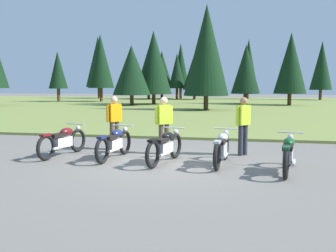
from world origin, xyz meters
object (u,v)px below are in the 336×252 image
(motorcycle_british_green, at_px, (288,154))
(rider_in_hivis_vest, at_px, (164,122))
(motorcycle_silver, at_px, (222,148))
(rider_near_row_end, at_px, (114,119))
(motorcycle_navy, at_px, (114,143))
(motorcycle_maroon, at_px, (63,141))
(motorcycle_black, at_px, (165,146))
(rider_with_back_turned, at_px, (243,122))

(motorcycle_british_green, bearing_deg, rider_in_hivis_vest, 152.08)
(motorcycle_silver, distance_m, rider_near_row_end, 3.80)
(motorcycle_navy, relative_size, motorcycle_silver, 1.00)
(rider_in_hivis_vest, bearing_deg, motorcycle_silver, -34.70)
(motorcycle_maroon, height_order, rider_in_hivis_vest, rider_in_hivis_vest)
(motorcycle_british_green, bearing_deg, motorcycle_maroon, 171.83)
(motorcycle_british_green, bearing_deg, motorcycle_navy, 170.35)
(motorcycle_black, bearing_deg, rider_in_hivis_vest, 102.95)
(motorcycle_silver, bearing_deg, motorcycle_black, -177.70)
(motorcycle_navy, relative_size, rider_in_hivis_vest, 1.26)
(rider_with_back_turned, bearing_deg, motorcycle_maroon, -167.87)
(motorcycle_silver, bearing_deg, motorcycle_navy, 175.61)
(motorcycle_navy, relative_size, motorcycle_british_green, 1.01)
(rider_in_hivis_vest, height_order, rider_with_back_turned, same)
(motorcycle_black, distance_m, rider_with_back_turned, 2.52)
(motorcycle_silver, distance_m, rider_with_back_turned, 1.59)
(rider_near_row_end, distance_m, rider_with_back_turned, 3.94)
(motorcycle_maroon, bearing_deg, rider_with_back_turned, 12.13)
(motorcycle_silver, bearing_deg, rider_in_hivis_vest, 145.30)
(motorcycle_british_green, relative_size, rider_near_row_end, 1.25)
(motorcycle_maroon, bearing_deg, motorcycle_black, -7.29)
(motorcycle_silver, relative_size, rider_near_row_end, 1.26)
(motorcycle_navy, xyz_separation_m, motorcycle_black, (1.47, -0.28, 0.00))
(motorcycle_navy, xyz_separation_m, rider_in_hivis_vest, (1.18, 0.98, 0.51))
(motorcycle_silver, height_order, rider_with_back_turned, rider_with_back_turned)
(motorcycle_black, bearing_deg, motorcycle_maroon, 172.71)
(motorcycle_british_green, distance_m, rider_in_hivis_vest, 3.76)
(motorcycle_maroon, relative_size, rider_near_row_end, 1.24)
(motorcycle_british_green, bearing_deg, rider_near_row_end, 156.46)
(motorcycle_maroon, bearing_deg, motorcycle_british_green, -8.17)
(motorcycle_black, xyz_separation_m, motorcycle_british_green, (3.00, -0.48, 0.00))
(motorcycle_maroon, xyz_separation_m, rider_with_back_turned, (5.02, 1.08, 0.51))
(motorcycle_maroon, distance_m, motorcycle_british_green, 6.10)
(motorcycle_silver, bearing_deg, motorcycle_maroon, 175.79)
(motorcycle_black, relative_size, rider_with_back_turned, 1.24)
(motorcycle_navy, bearing_deg, rider_in_hivis_vest, 39.74)
(motorcycle_navy, xyz_separation_m, motorcycle_silver, (2.92, -0.22, 0.00))
(motorcycle_maroon, height_order, motorcycle_black, same)
(motorcycle_maroon, relative_size, motorcycle_black, 1.00)
(motorcycle_black, height_order, rider_in_hivis_vest, rider_in_hivis_vest)
(motorcycle_maroon, relative_size, rider_with_back_turned, 1.24)
(motorcycle_black, xyz_separation_m, rider_in_hivis_vest, (-0.29, 1.26, 0.51))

